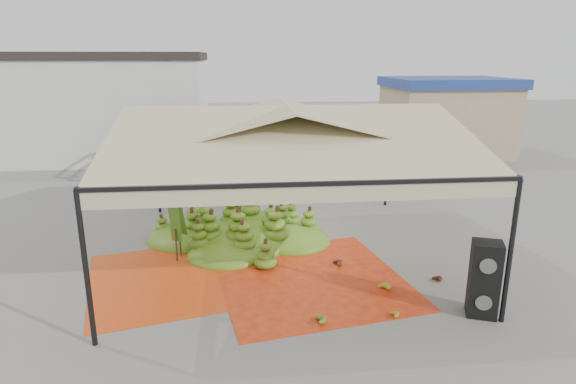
{
  "coord_description": "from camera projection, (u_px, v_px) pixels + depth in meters",
  "views": [
    {
      "loc": [
        -1.22,
        -12.21,
        5.2
      ],
      "look_at": [
        0.2,
        1.5,
        1.3
      ],
      "focal_mm": 30.0,
      "sensor_mm": 36.0,
      "label": 1
    }
  ],
  "objects": [
    {
      "name": "hand_red_a",
      "position": [
        335.0,
        262.0,
        12.34
      ],
      "size": [
        0.52,
        0.44,
        0.22
      ],
      "primitive_type": "ellipsoid",
      "rotation": [
        0.0,
        0.0,
        0.1
      ],
      "color": "#5C2515",
      "rests_on": "ground"
    },
    {
      "name": "hanging_bunches",
      "position": [
        321.0,
        151.0,
        13.6
      ],
      "size": [
        3.24,
        0.24,
        0.2
      ],
      "color": "#4C7A19",
      "rests_on": "ground"
    },
    {
      "name": "hand_yellow_b",
      "position": [
        391.0,
        314.0,
        9.9
      ],
      "size": [
        0.4,
        0.34,
        0.17
      ],
      "primitive_type": "ellipsoid",
      "rotation": [
        0.0,
        0.0,
        0.07
      ],
      "color": "gold",
      "rests_on": "ground"
    },
    {
      "name": "canopy_tent",
      "position": [
        286.0,
        133.0,
        12.32
      ],
      "size": [
        8.1,
        8.1,
        4.0
      ],
      "color": "black",
      "rests_on": "ground"
    },
    {
      "name": "truck_left",
      "position": [
        233.0,
        146.0,
        20.24
      ],
      "size": [
        7.43,
        2.97,
        2.5
      ],
      "rotation": [
        0.0,
        0.0,
        0.07
      ],
      "color": "#483518",
      "rests_on": "ground"
    },
    {
      "name": "hand_red_b",
      "position": [
        435.0,
        278.0,
        11.47
      ],
      "size": [
        0.47,
        0.42,
        0.19
      ],
      "primitive_type": "ellipsoid",
      "rotation": [
        0.0,
        0.0,
        0.22
      ],
      "color": "#501E12",
      "rests_on": "ground"
    },
    {
      "name": "building_tan",
      "position": [
        446.0,
        116.0,
        26.09
      ],
      "size": [
        6.3,
        5.3,
        4.1
      ],
      "color": "tan",
      "rests_on": "ground"
    },
    {
      "name": "truck_right",
      "position": [
        400.0,
        151.0,
        20.49
      ],
      "size": [
        6.31,
        2.77,
        2.1
      ],
      "rotation": [
        0.0,
        0.0,
        0.11
      ],
      "color": "#4D3119",
      "rests_on": "ground"
    },
    {
      "name": "speaker_stack",
      "position": [
        484.0,
        279.0,
        9.82
      ],
      "size": [
        0.73,
        0.68,
        1.61
      ],
      "rotation": [
        0.0,
        0.0,
        -0.36
      ],
      "color": "black",
      "rests_on": "ground"
    },
    {
      "name": "ground",
      "position": [
        286.0,
        252.0,
        13.22
      ],
      "size": [
        90.0,
        90.0,
        0.0
      ],
      "primitive_type": "plane",
      "color": "slate",
      "rests_on": "ground"
    },
    {
      "name": "building_white",
      "position": [
        68.0,
        106.0,
        24.89
      ],
      "size": [
        14.3,
        6.3,
        5.4
      ],
      "color": "silver",
      "rests_on": "ground"
    },
    {
      "name": "tarp_left",
      "position": [
        182.0,
        276.0,
        11.76
      ],
      "size": [
        5.11,
        4.96,
        0.01
      ],
      "primitive_type": "cube",
      "rotation": [
        0.0,
        0.0,
        0.24
      ],
      "color": "#E83F15",
      "rests_on": "ground"
    },
    {
      "name": "vendor",
      "position": [
        293.0,
        172.0,
        18.45
      ],
      "size": [
        0.79,
        0.68,
        1.83
      ],
      "primitive_type": "imported",
      "rotation": [
        0.0,
        0.0,
        2.71
      ],
      "color": "gray",
      "rests_on": "ground"
    },
    {
      "name": "hand_yellow_a",
      "position": [
        382.0,
        286.0,
        11.02
      ],
      "size": [
        0.62,
        0.58,
        0.23
      ],
      "primitive_type": "ellipsoid",
      "rotation": [
        0.0,
        0.0,
        0.43
      ],
      "color": "gold",
      "rests_on": "ground"
    },
    {
      "name": "tarp_right",
      "position": [
        310.0,
        279.0,
        11.64
      ],
      "size": [
        5.05,
        5.23,
        0.01
      ],
      "primitive_type": "cube",
      "rotation": [
        0.0,
        0.0,
        0.18
      ],
      "color": "#DA4D14",
      "rests_on": "ground"
    },
    {
      "name": "banana_leaves",
      "position": [
        171.0,
        263.0,
        12.51
      ],
      "size": [
        0.96,
        1.36,
        3.7
      ],
      "primitive_type": null,
      "color": "#2C7C21",
      "rests_on": "ground"
    },
    {
      "name": "banana_heap",
      "position": [
        242.0,
        222.0,
        13.85
      ],
      "size": [
        6.49,
        5.77,
        1.19
      ],
      "primitive_type": "ellipsoid",
      "rotation": [
        0.0,
        0.0,
        0.25
      ],
      "color": "#47851B",
      "rests_on": "ground"
    },
    {
      "name": "hand_green",
      "position": [
        316.0,
        319.0,
        9.67
      ],
      "size": [
        0.52,
        0.43,
        0.22
      ],
      "primitive_type": "ellipsoid",
      "rotation": [
        0.0,
        0.0,
        0.07
      ],
      "color": "#4A7A19",
      "rests_on": "ground"
    }
  ]
}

